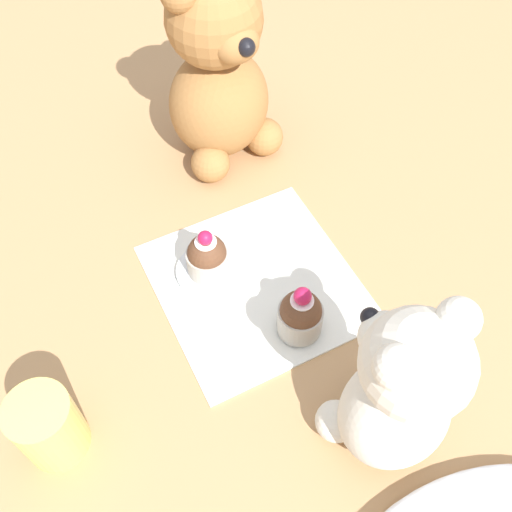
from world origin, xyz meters
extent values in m
plane|color=tan|center=(0.00, 0.00, 0.00)|extent=(4.00, 4.00, 0.00)
cube|color=silver|center=(0.00, 0.00, 0.00)|extent=(0.22, 0.22, 0.01)
ellipsoid|color=silver|center=(-0.03, 0.21, 0.06)|extent=(0.12, 0.11, 0.12)
sphere|color=silver|center=(-0.03, 0.21, 0.16)|extent=(0.09, 0.09, 0.09)
ellipsoid|color=silver|center=(-0.03, 0.18, 0.15)|extent=(0.05, 0.05, 0.03)
sphere|color=black|center=(-0.02, 0.16, 0.16)|extent=(0.02, 0.02, 0.02)
sphere|color=silver|center=(-0.06, 0.21, 0.19)|extent=(0.03, 0.03, 0.03)
sphere|color=silver|center=(0.00, 0.22, 0.19)|extent=(0.03, 0.03, 0.03)
sphere|color=silver|center=(-0.06, 0.17, 0.02)|extent=(0.04, 0.04, 0.04)
sphere|color=silver|center=(0.01, 0.19, 0.02)|extent=(0.04, 0.04, 0.04)
ellipsoid|color=#A3703D|center=(-0.06, -0.22, 0.07)|extent=(0.15, 0.13, 0.15)
sphere|color=#A3703D|center=(-0.06, -0.22, 0.19)|extent=(0.11, 0.11, 0.11)
ellipsoid|color=#A3703D|center=(-0.07, -0.18, 0.19)|extent=(0.06, 0.05, 0.04)
sphere|color=black|center=(-0.07, -0.16, 0.19)|extent=(0.02, 0.02, 0.02)
sphere|color=#A3703D|center=(-0.02, -0.18, 0.03)|extent=(0.05, 0.05, 0.05)
sphere|color=#A3703D|center=(-0.11, -0.19, 0.03)|extent=(0.05, 0.05, 0.05)
cylinder|color=#B2ADA3|center=(-0.01, 0.07, 0.02)|extent=(0.05, 0.05, 0.04)
sphere|color=brown|center=(-0.01, 0.07, 0.04)|extent=(0.04, 0.04, 0.04)
cylinder|color=white|center=(-0.01, 0.07, 0.06)|extent=(0.02, 0.02, 0.00)
sphere|color=#B71947|center=(-0.01, 0.07, 0.07)|extent=(0.02, 0.02, 0.02)
cylinder|color=silver|center=(0.04, -0.04, 0.01)|extent=(0.08, 0.08, 0.01)
cylinder|color=#B2ADA3|center=(0.04, -0.04, 0.03)|extent=(0.05, 0.05, 0.03)
sphere|color=brown|center=(0.04, -0.04, 0.04)|extent=(0.04, 0.04, 0.04)
cylinder|color=white|center=(0.04, -0.04, 0.06)|extent=(0.02, 0.02, 0.00)
sphere|color=#B71947|center=(0.04, -0.04, 0.07)|extent=(0.02, 0.02, 0.02)
cylinder|color=#EADB66|center=(0.25, 0.08, 0.04)|extent=(0.06, 0.06, 0.08)
camera|label=1|loc=(0.17, 0.34, 0.58)|focal=42.00mm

